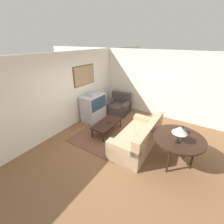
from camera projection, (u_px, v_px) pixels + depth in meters
ground_plane at (119, 142)px, 4.93m from camera, size 12.00×12.00×0.00m
wall_back at (69, 91)px, 5.39m from camera, size 12.00×0.10×2.70m
wall_right at (151, 84)px, 6.33m from camera, size 0.06×12.00×2.70m
area_rug at (111, 131)px, 5.48m from camera, size 2.58×1.88×0.01m
tv at (94, 107)px, 6.14m from camera, size 1.00×0.59×1.15m
couch at (138, 138)px, 4.58m from camera, size 2.00×0.97×0.90m
armchair at (119, 106)px, 6.84m from camera, size 1.04×1.05×0.87m
coffee_table at (107, 124)px, 5.29m from camera, size 1.20×0.57×0.39m
console_table at (178, 139)px, 3.80m from camera, size 1.29×1.29×0.81m
table_lamp at (180, 130)px, 3.45m from camera, size 0.35×0.35×0.43m
mantel_clock at (182, 130)px, 3.88m from camera, size 0.17×0.10×0.19m
remote at (109, 123)px, 5.26m from camera, size 0.12×0.16×0.02m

